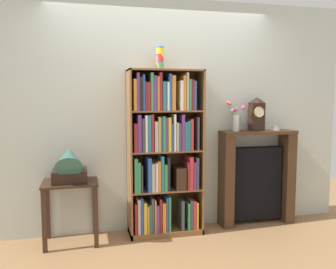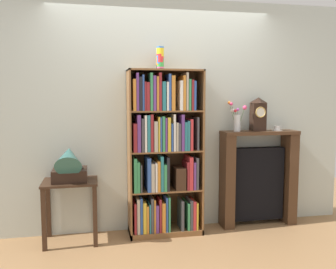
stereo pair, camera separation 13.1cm
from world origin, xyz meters
The scene contains 10 objects.
ground_plane centered at (0.00, 0.00, -0.01)m, with size 7.39×6.40×0.02m, color #997047.
wall_back centered at (0.06, 0.29, 1.31)m, with size 4.39×0.08×2.62m, color beige.
bookshelf centered at (-0.02, 0.06, 0.89)m, with size 0.81×0.35×1.82m.
cup_stack centered at (-0.05, 0.11, 1.94)m, with size 0.08×0.08×0.25m.
side_table_left centered at (-1.02, 0.03, 0.49)m, with size 0.56×0.44×0.65m.
gramophone centered at (-1.02, -0.03, 0.83)m, with size 0.35×0.45×0.45m.
fireplace_mantel centered at (1.14, 0.14, 0.55)m, with size 0.91×0.26×1.13m.
mantel_clock centered at (1.11, 0.12, 1.33)m, with size 0.16×0.13×0.39m.
flower_vase centered at (0.85, 0.12, 1.27)m, with size 0.18×0.17×0.35m.
teacup_with_saucer centered at (1.36, 0.12, 1.15)m, with size 0.13×0.13×0.06m.
Camera 1 is at (-0.88, -3.75, 1.53)m, focal length 38.54 mm.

